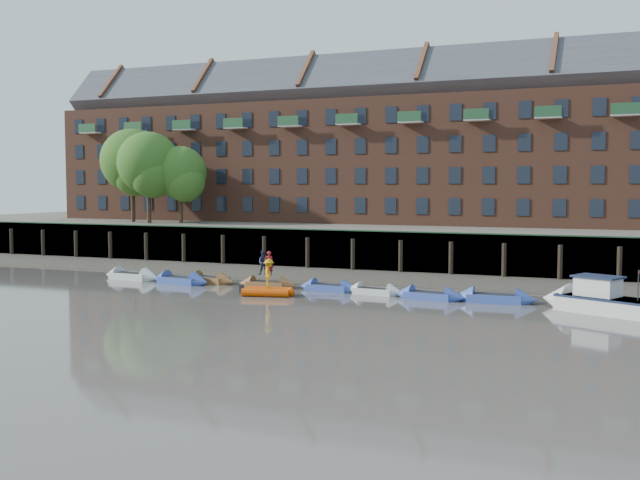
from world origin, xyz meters
The scene contains 20 objects.
ground centered at (0.00, 0.00, 0.00)m, with size 220.00×220.00×0.00m, color #5C564F.
foreshore centered at (0.00, 18.00, 0.00)m, with size 110.00×8.00×0.50m, color #3D382F.
mud_band centered at (0.00, 14.60, 0.00)m, with size 110.00×1.60×0.10m, color #4C4336.
river_wall centered at (0.00, 22.38, 1.59)m, with size 110.00×1.23×3.30m.
bank_terrace centered at (0.00, 36.00, 1.60)m, with size 110.00×28.00×3.20m, color #5E594D.
apartment_terrace centered at (0.00, 36.99, 12.82)m, with size 80.60×15.56×20.98m.
tree_cluster centered at (-25.62, 27.35, 9.00)m, with size 11.76×7.74×9.40m.
rowboat_0 centered at (-15.11, 10.29, 0.25)m, with size 5.04×1.85×1.43m.
rowboat_1 centered at (-10.49, 9.63, 0.25)m, with size 4.93×1.95×1.39m.
rowboat_2 centered at (-8.81, 10.81, 0.23)m, with size 4.58×2.16×1.28m.
rowboat_3 centered at (-4.00, 10.28, 0.22)m, with size 4.24×1.42×1.21m.
rowboat_4 centered at (0.51, 10.32, 0.22)m, with size 4.38×1.57×1.25m.
rowboat_5 centered at (3.73, 10.02, 0.21)m, with size 4.09×1.54×1.16m.
rowboat_6 centered at (7.47, 9.31, 0.23)m, with size 4.58×1.80×1.29m.
rowboat_7 centered at (11.32, 9.68, 0.25)m, with size 4.97×1.67×1.42m.
rib_tender centered at (-2.19, 6.99, 0.25)m, with size 3.36×2.16×0.57m.
motor_launch centered at (16.51, 8.53, 0.66)m, with size 6.50×4.49×2.57m.
person_rower_a centered at (-3.82, 10.22, 1.66)m, with size 0.61×0.40×1.68m, color maroon.
person_rower_b centered at (-4.33, 10.47, 1.65)m, with size 0.81×0.63×1.68m, color #19233F.
person_rib_crew centered at (-2.23, 7.01, 1.42)m, with size 1.15×0.66×1.77m, color orange.
Camera 1 is at (18.57, -34.75, 6.93)m, focal length 42.00 mm.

